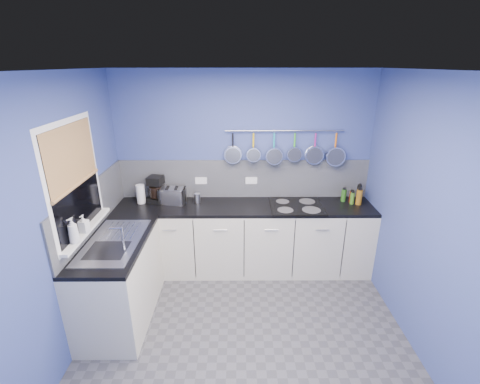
{
  "coord_description": "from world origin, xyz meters",
  "views": [
    {
      "loc": [
        -0.07,
        -2.63,
        2.55
      ],
      "look_at": [
        -0.05,
        0.75,
        1.25
      ],
      "focal_mm": 25.12,
      "sensor_mm": 36.0,
      "label": 1
    }
  ],
  "objects_px": {
    "paper_towel": "(141,194)",
    "canister": "(197,198)",
    "toaster": "(172,196)",
    "hob": "(297,206)",
    "coffee_maker": "(156,190)",
    "soap_bottle_a": "(73,230)",
    "soap_bottle_b": "(83,224)"
  },
  "relations": [
    {
      "from": "soap_bottle_b",
      "to": "coffee_maker",
      "type": "relative_size",
      "value": 0.51
    },
    {
      "from": "soap_bottle_a",
      "to": "paper_towel",
      "type": "bearing_deg",
      "value": 79.33
    },
    {
      "from": "paper_towel",
      "to": "hob",
      "type": "distance_m",
      "value": 1.95
    },
    {
      "from": "soap_bottle_b",
      "to": "canister",
      "type": "xyz_separation_m",
      "value": [
        0.94,
        1.07,
        -0.18
      ]
    },
    {
      "from": "paper_towel",
      "to": "coffee_maker",
      "type": "distance_m",
      "value": 0.19
    },
    {
      "from": "hob",
      "to": "soap_bottle_b",
      "type": "bearing_deg",
      "value": -156.76
    },
    {
      "from": "toaster",
      "to": "hob",
      "type": "relative_size",
      "value": 0.48
    },
    {
      "from": "coffee_maker",
      "to": "canister",
      "type": "distance_m",
      "value": 0.53
    },
    {
      "from": "coffee_maker",
      "to": "canister",
      "type": "relative_size",
      "value": 2.83
    },
    {
      "from": "soap_bottle_b",
      "to": "canister",
      "type": "height_order",
      "value": "soap_bottle_b"
    },
    {
      "from": "toaster",
      "to": "paper_towel",
      "type": "bearing_deg",
      "value": -170.15
    },
    {
      "from": "canister",
      "to": "soap_bottle_a",
      "type": "bearing_deg",
      "value": -126.43
    },
    {
      "from": "soap_bottle_a",
      "to": "hob",
      "type": "xyz_separation_m",
      "value": [
        2.18,
        1.14,
        -0.26
      ]
    },
    {
      "from": "soap_bottle_a",
      "to": "toaster",
      "type": "relative_size",
      "value": 0.77
    },
    {
      "from": "soap_bottle_a",
      "to": "soap_bottle_b",
      "type": "bearing_deg",
      "value": 90.0
    },
    {
      "from": "coffee_maker",
      "to": "hob",
      "type": "distance_m",
      "value": 1.77
    },
    {
      "from": "soap_bottle_b",
      "to": "paper_towel",
      "type": "bearing_deg",
      "value": 77.36
    },
    {
      "from": "hob",
      "to": "soap_bottle_a",
      "type": "bearing_deg",
      "value": -152.41
    },
    {
      "from": "paper_towel",
      "to": "canister",
      "type": "relative_size",
      "value": 2.02
    },
    {
      "from": "hob",
      "to": "paper_towel",
      "type": "bearing_deg",
      "value": 176.21
    },
    {
      "from": "hob",
      "to": "coffee_maker",
      "type": "bearing_deg",
      "value": 174.95
    },
    {
      "from": "canister",
      "to": "soap_bottle_b",
      "type": "bearing_deg",
      "value": -131.27
    },
    {
      "from": "canister",
      "to": "toaster",
      "type": "bearing_deg",
      "value": -176.42
    },
    {
      "from": "soap_bottle_b",
      "to": "soap_bottle_a",
      "type": "bearing_deg",
      "value": -90.0
    },
    {
      "from": "soap_bottle_a",
      "to": "canister",
      "type": "height_order",
      "value": "soap_bottle_a"
    },
    {
      "from": "soap_bottle_a",
      "to": "soap_bottle_b",
      "type": "distance_m",
      "value": 0.21
    },
    {
      "from": "canister",
      "to": "hob",
      "type": "xyz_separation_m",
      "value": [
        1.24,
        -0.14,
        -0.05
      ]
    },
    {
      "from": "soap_bottle_b",
      "to": "hob",
      "type": "bearing_deg",
      "value": 23.24
    },
    {
      "from": "paper_towel",
      "to": "hob",
      "type": "xyz_separation_m",
      "value": [
        1.94,
        -0.13,
        -0.11
      ]
    },
    {
      "from": "coffee_maker",
      "to": "toaster",
      "type": "xyz_separation_m",
      "value": [
        0.21,
        -0.04,
        -0.07
      ]
    },
    {
      "from": "canister",
      "to": "hob",
      "type": "height_order",
      "value": "canister"
    },
    {
      "from": "soap_bottle_b",
      "to": "hob",
      "type": "xyz_separation_m",
      "value": [
        2.18,
        0.94,
        -0.23
      ]
    }
  ]
}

